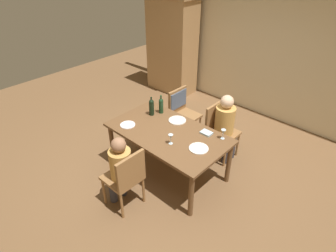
% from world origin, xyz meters
% --- Properties ---
extents(ground_plane, '(10.00, 10.00, 0.00)m').
position_xyz_m(ground_plane, '(0.00, 0.00, 0.00)').
color(ground_plane, brown).
extents(rear_room_partition, '(6.40, 0.12, 2.70)m').
position_xyz_m(rear_room_partition, '(0.00, 2.71, 1.35)').
color(rear_room_partition, beige).
rests_on(rear_room_partition, ground_plane).
extents(armoire_cabinet, '(1.18, 0.62, 2.18)m').
position_xyz_m(armoire_cabinet, '(-1.98, 2.26, 1.10)').
color(armoire_cabinet, '#A87F51').
rests_on(armoire_cabinet, ground_plane).
extents(dining_table, '(1.76, 1.01, 0.75)m').
position_xyz_m(dining_table, '(0.00, 0.00, 0.67)').
color(dining_table, brown).
rests_on(dining_table, ground_plane).
extents(chair_far_right, '(0.44, 0.44, 0.92)m').
position_xyz_m(chair_far_right, '(0.31, 0.89, 0.53)').
color(chair_far_right, olive).
rests_on(chair_far_right, ground_plane).
extents(chair_near, '(0.44, 0.44, 0.92)m').
position_xyz_m(chair_near, '(0.09, -0.89, 0.53)').
color(chair_near, olive).
rests_on(chair_near, ground_plane).
extents(chair_far_left, '(0.46, 0.44, 0.92)m').
position_xyz_m(chair_far_left, '(-0.52, 0.89, 0.59)').
color(chair_far_left, olive).
rests_on(chair_far_left, ground_plane).
extents(person_woman_host, '(0.36, 0.31, 1.14)m').
position_xyz_m(person_woman_host, '(0.42, 0.89, 0.66)').
color(person_woman_host, '#33333D').
rests_on(person_woman_host, ground_plane).
extents(person_man_bearded, '(0.33, 0.29, 1.09)m').
position_xyz_m(person_man_bearded, '(-0.03, -0.89, 0.63)').
color(person_man_bearded, '#33333D').
rests_on(person_man_bearded, ground_plane).
extents(wine_bottle_tall_green, '(0.08, 0.08, 0.31)m').
position_xyz_m(wine_bottle_tall_green, '(-0.52, 0.18, 0.89)').
color(wine_bottle_tall_green, black).
rests_on(wine_bottle_tall_green, dining_table).
extents(wine_bottle_dark_red, '(0.07, 0.07, 0.31)m').
position_xyz_m(wine_bottle_dark_red, '(-0.46, 0.33, 0.88)').
color(wine_bottle_dark_red, '#19381E').
rests_on(wine_bottle_dark_red, dining_table).
extents(wine_glass_near_left, '(0.07, 0.07, 0.15)m').
position_xyz_m(wine_glass_near_left, '(0.68, 0.40, 0.85)').
color(wine_glass_near_left, silver).
rests_on(wine_glass_near_left, dining_table).
extents(wine_glass_centre, '(0.07, 0.07, 0.15)m').
position_xyz_m(wine_glass_centre, '(0.22, -0.19, 0.85)').
color(wine_glass_centre, silver).
rests_on(wine_glass_centre, dining_table).
extents(dinner_plate_host, '(0.23, 0.23, 0.01)m').
position_xyz_m(dinner_plate_host, '(-0.56, -0.29, 0.75)').
color(dinner_plate_host, white).
rests_on(dinner_plate_host, dining_table).
extents(dinner_plate_guest_left, '(0.26, 0.26, 0.01)m').
position_xyz_m(dinner_plate_guest_left, '(0.58, -0.02, 0.75)').
color(dinner_plate_guest_left, white).
rests_on(dinner_plate_guest_left, dining_table).
extents(dinner_plate_guest_right, '(0.27, 0.27, 0.01)m').
position_xyz_m(dinner_plate_guest_right, '(-0.10, 0.32, 0.75)').
color(dinner_plate_guest_right, silver).
rests_on(dinner_plate_guest_right, dining_table).
extents(folded_napkin, '(0.16, 0.12, 0.03)m').
position_xyz_m(folded_napkin, '(0.44, 0.34, 0.76)').
color(folded_napkin, '#ADC6D6').
rests_on(folded_napkin, dining_table).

